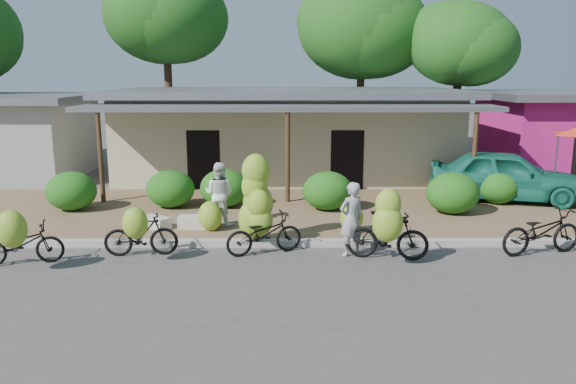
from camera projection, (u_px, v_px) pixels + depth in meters
name	position (u px, v px, depth m)	size (l,w,h in m)	color
ground	(289.00, 276.00, 11.14)	(100.00, 100.00, 0.00)	#44413F
sidewalk	(288.00, 212.00, 16.01)	(60.00, 6.00, 0.12)	#816145
curb	(288.00, 243.00, 13.08)	(60.00, 0.25, 0.15)	#A8A399
shop_main	(287.00, 132.00, 21.47)	(13.00, 8.50, 3.35)	#C4B094
shop_pink	(560.00, 133.00, 21.58)	(6.00, 6.00, 3.25)	#D62174
shop_grey	(1.00, 135.00, 21.50)	(7.00, 6.00, 3.15)	#A0A09B
tree_far_center	(162.00, 13.00, 25.49)	(5.61, 5.52, 8.74)	#49351D
tree_center_right	(358.00, 25.00, 26.12)	(6.02, 5.97, 8.40)	#49351D
tree_near_right	(455.00, 42.00, 24.36)	(4.65, 4.49, 7.01)	#49351D
hedge_0	(71.00, 191.00, 15.91)	(1.42, 1.28, 1.11)	#185012
hedge_1	(170.00, 189.00, 16.25)	(1.39, 1.25, 1.09)	#185012
hedge_2	(225.00, 188.00, 16.33)	(1.43, 1.28, 1.11)	#185012
hedge_3	(328.00, 191.00, 15.95)	(1.42, 1.28, 1.11)	#185012
hedge_4	(453.00, 193.00, 15.54)	(1.47, 1.32, 1.15)	#185012
hedge_5	(498.00, 187.00, 16.74)	(1.26, 1.13, 0.98)	#185012
bike_far_left	(19.00, 241.00, 11.61)	(1.80, 1.38, 1.33)	black
bike_left	(140.00, 233.00, 12.18)	(1.65, 1.18, 1.25)	black
bike_center	(259.00, 214.00, 12.63)	(1.85, 1.43, 2.18)	black
bike_right	(387.00, 230.00, 11.85)	(1.83, 1.32, 1.69)	black
bike_far_right	(542.00, 232.00, 12.41)	(2.08, 1.16, 1.03)	black
loose_banana_a	(210.00, 216.00, 13.95)	(0.58, 0.49, 0.73)	#80A629
loose_banana_b	(211.00, 217.00, 13.86)	(0.56, 0.48, 0.70)	#80A629
loose_banana_c	(352.00, 218.00, 13.72)	(0.57, 0.49, 0.71)	#80A629
sack_near	(196.00, 222.00, 14.17)	(0.85, 0.40, 0.30)	beige
sack_far	(156.00, 222.00, 14.17)	(0.75, 0.38, 0.28)	beige
vendor	(351.00, 219.00, 12.28)	(0.60, 0.40, 1.65)	#9B9B9B
bystander	(219.00, 194.00, 14.32)	(0.79, 0.62, 1.63)	white
teal_van	(506.00, 175.00, 17.11)	(1.83, 4.54, 1.55)	#19715A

